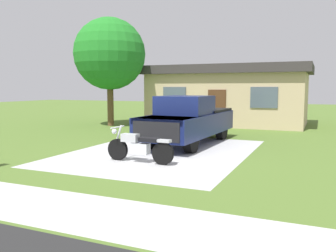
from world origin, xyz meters
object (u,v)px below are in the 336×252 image
Objects in this scene: motorcycle at (139,147)px; neighbor_house at (228,94)px; pickup_truck at (189,120)px; shade_tree at (110,54)px.

neighbor_house is at bearing 91.71° from motorcycle.
motorcycle is 0.39× the size of pickup_truck.
motorcycle is at bearing -88.29° from neighbor_house.
neighbor_house reaches higher than motorcycle.
shade_tree is 0.64× the size of neighbor_house.
shade_tree reaches higher than motorcycle.
motorcycle is at bearing -53.06° from shade_tree.
neighbor_house is (5.96, 3.92, -2.33)m from shade_tree.
motorcycle is 3.97m from pickup_truck.
pickup_truck reaches higher than motorcycle.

